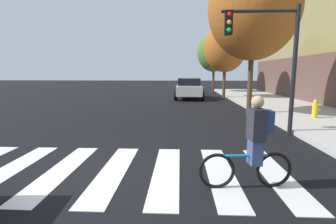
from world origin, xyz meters
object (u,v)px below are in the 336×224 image
object	(u,v)px
cyclist	(254,143)
street_tree_near	(254,7)
sedan_mid	(189,88)
street_tree_far	(214,53)
traffic_light_near	(269,48)
street_tree_mid	(225,47)
fire_hydrant	(315,109)

from	to	relation	value
cyclist	street_tree_near	distance (m)	9.32
sedan_mid	street_tree_far	distance (m)	7.61
traffic_light_near	cyclist	bearing A→B (deg)	-110.56
street_tree_mid	street_tree_far	size ratio (longest dim) A/B	0.99
street_tree_near	street_tree_far	distance (m)	14.35
cyclist	fire_hydrant	size ratio (longest dim) A/B	2.19
sedan_mid	fire_hydrant	size ratio (longest dim) A/B	6.08
street_tree_mid	street_tree_far	world-z (taller)	street_tree_far
fire_hydrant	street_tree_near	world-z (taller)	street_tree_near
cyclist	street_tree_far	distance (m)	22.71
cyclist	traffic_light_near	bearing A→B (deg)	69.44
fire_hydrant	street_tree_near	bearing A→B (deg)	151.40
traffic_light_near	street_tree_far	size ratio (longest dim) A/B	0.70
sedan_mid	street_tree_near	size ratio (longest dim) A/B	0.64
sedan_mid	street_tree_mid	distance (m)	4.25
sedan_mid	traffic_light_near	world-z (taller)	traffic_light_near
traffic_light_near	street_tree_mid	size ratio (longest dim) A/B	0.71
street_tree_near	street_tree_mid	world-z (taller)	street_tree_near
street_tree_near	street_tree_mid	xyz separation A→B (m)	(0.16, 8.30, -1.03)
street_tree_far	sedan_mid	bearing A→B (deg)	-113.21
fire_hydrant	street_tree_near	xyz separation A→B (m)	(-2.46, 1.34, 4.50)
sedan_mid	cyclist	world-z (taller)	cyclist
street_tree_mid	street_tree_far	bearing A→B (deg)	90.93
traffic_light_near	street_tree_far	xyz separation A→B (m)	(0.56, 18.26, 1.20)
fire_hydrant	sedan_mid	bearing A→B (deg)	118.75
fire_hydrant	street_tree_near	size ratio (longest dim) A/B	0.10
cyclist	fire_hydrant	bearing A→B (deg)	56.25
street_tree_near	street_tree_mid	bearing A→B (deg)	88.86
cyclist	fire_hydrant	distance (m)	8.10
street_tree_mid	sedan_mid	bearing A→B (deg)	-173.40
street_tree_near	cyclist	bearing A→B (deg)	-104.16
cyclist	traffic_light_near	world-z (taller)	traffic_light_near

